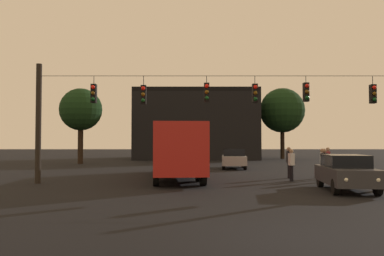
{
  "coord_description": "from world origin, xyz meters",
  "views": [
    {
      "loc": [
        -1.98,
        -8.82,
        2.06
      ],
      "look_at": [
        -1.93,
        16.98,
        2.97
      ],
      "focal_mm": 37.57,
      "sensor_mm": 36.0,
      "label": 1
    }
  ],
  "objects_px": {
    "pedestrian_crossing_left": "(327,160)",
    "pedestrian_trailing": "(322,162)",
    "car_far_left": "(233,158)",
    "city_bus": "(175,146)",
    "pedestrian_crossing_right": "(324,163)",
    "pedestrian_crossing_center": "(291,163)",
    "pedestrian_near_bus": "(288,160)",
    "tree_behind_building": "(281,111)",
    "car_near_right": "(345,172)",
    "tree_left_silhouette": "(80,110)"
  },
  "relations": [
    {
      "from": "pedestrian_crossing_left",
      "to": "pedestrian_trailing",
      "type": "bearing_deg",
      "value": -120.78
    },
    {
      "from": "car_far_left",
      "to": "city_bus",
      "type": "bearing_deg",
      "value": -117.36
    },
    {
      "from": "pedestrian_crossing_right",
      "to": "pedestrian_trailing",
      "type": "relative_size",
      "value": 1.01
    },
    {
      "from": "pedestrian_crossing_center",
      "to": "pedestrian_near_bus",
      "type": "bearing_deg",
      "value": 80.37
    },
    {
      "from": "pedestrian_crossing_left",
      "to": "car_far_left",
      "type": "bearing_deg",
      "value": 120.58
    },
    {
      "from": "pedestrian_crossing_right",
      "to": "pedestrian_crossing_left",
      "type": "bearing_deg",
      "value": 67.51
    },
    {
      "from": "car_far_left",
      "to": "tree_behind_building",
      "type": "xyz_separation_m",
      "value": [
        8.02,
        18.69,
        5.21
      ]
    },
    {
      "from": "pedestrian_crossing_right",
      "to": "pedestrian_near_bus",
      "type": "distance_m",
      "value": 2.52
    },
    {
      "from": "city_bus",
      "to": "tree_behind_building",
      "type": "relative_size",
      "value": 1.27
    },
    {
      "from": "car_near_right",
      "to": "pedestrian_crossing_left",
      "type": "bearing_deg",
      "value": 77.61
    },
    {
      "from": "pedestrian_crossing_right",
      "to": "tree_left_silhouette",
      "type": "xyz_separation_m",
      "value": [
        -17.56,
        17.52,
        4.17
      ]
    },
    {
      "from": "tree_left_silhouette",
      "to": "pedestrian_crossing_left",
      "type": "bearing_deg",
      "value": -38.87
    },
    {
      "from": "tree_left_silhouette",
      "to": "tree_behind_building",
      "type": "distance_m",
      "value": 24.85
    },
    {
      "from": "pedestrian_crossing_right",
      "to": "car_far_left",
      "type": "bearing_deg",
      "value": 109.16
    },
    {
      "from": "pedestrian_crossing_left",
      "to": "pedestrian_trailing",
      "type": "xyz_separation_m",
      "value": [
        -0.73,
        -1.23,
        -0.03
      ]
    },
    {
      "from": "city_bus",
      "to": "pedestrian_crossing_right",
      "type": "bearing_deg",
      "value": -16.22
    },
    {
      "from": "car_near_right",
      "to": "tree_behind_building",
      "type": "relative_size",
      "value": 0.51
    },
    {
      "from": "pedestrian_trailing",
      "to": "tree_behind_building",
      "type": "relative_size",
      "value": 0.19
    },
    {
      "from": "city_bus",
      "to": "tree_left_silhouette",
      "type": "xyz_separation_m",
      "value": [
        -9.71,
        15.24,
        3.29
      ]
    },
    {
      "from": "car_near_right",
      "to": "tree_left_silhouette",
      "type": "distance_m",
      "value": 27.75
    },
    {
      "from": "pedestrian_crossing_left",
      "to": "tree_left_silhouette",
      "type": "relative_size",
      "value": 0.24
    },
    {
      "from": "car_far_left",
      "to": "tree_left_silhouette",
      "type": "distance_m",
      "value": 16.22
    },
    {
      "from": "car_near_right",
      "to": "pedestrian_crossing_left",
      "type": "xyz_separation_m",
      "value": [
        1.39,
        6.33,
        0.2
      ]
    },
    {
      "from": "pedestrian_crossing_center",
      "to": "pedestrian_crossing_left",
      "type": "bearing_deg",
      "value": 39.16
    },
    {
      "from": "pedestrian_crossing_center",
      "to": "pedestrian_near_bus",
      "type": "distance_m",
      "value": 1.82
    },
    {
      "from": "city_bus",
      "to": "pedestrian_crossing_left",
      "type": "xyz_separation_m",
      "value": [
        8.89,
        0.24,
        -0.87
      ]
    },
    {
      "from": "car_far_left",
      "to": "pedestrian_near_bus",
      "type": "distance_m",
      "value": 8.61
    },
    {
      "from": "car_near_right",
      "to": "tree_behind_building",
      "type": "distance_m",
      "value": 33.68
    },
    {
      "from": "pedestrian_crossing_left",
      "to": "pedestrian_crossing_center",
      "type": "height_order",
      "value": "pedestrian_crossing_left"
    },
    {
      "from": "car_far_left",
      "to": "tree_left_silhouette",
      "type": "xyz_separation_m",
      "value": [
        -13.93,
        7.08,
        4.36
      ]
    },
    {
      "from": "car_near_right",
      "to": "tree_left_silhouette",
      "type": "relative_size",
      "value": 0.62
    },
    {
      "from": "city_bus",
      "to": "tree_behind_building",
      "type": "bearing_deg",
      "value": 65.48
    },
    {
      "from": "pedestrian_crossing_right",
      "to": "pedestrian_near_bus",
      "type": "relative_size",
      "value": 0.97
    },
    {
      "from": "pedestrian_crossing_left",
      "to": "tree_left_silhouette",
      "type": "bearing_deg",
      "value": 141.13
    },
    {
      "from": "tree_left_silhouette",
      "to": "pedestrian_near_bus",
      "type": "bearing_deg",
      "value": -43.46
    },
    {
      "from": "pedestrian_trailing",
      "to": "car_near_right",
      "type": "bearing_deg",
      "value": -97.36
    },
    {
      "from": "car_near_right",
      "to": "pedestrian_near_bus",
      "type": "bearing_deg",
      "value": 99.36
    },
    {
      "from": "car_far_left",
      "to": "tree_behind_building",
      "type": "bearing_deg",
      "value": 66.77
    },
    {
      "from": "city_bus",
      "to": "pedestrian_trailing",
      "type": "height_order",
      "value": "city_bus"
    },
    {
      "from": "car_near_right",
      "to": "pedestrian_crossing_left",
      "type": "height_order",
      "value": "pedestrian_crossing_left"
    },
    {
      "from": "car_near_right",
      "to": "pedestrian_near_bus",
      "type": "relative_size",
      "value": 2.51
    },
    {
      "from": "pedestrian_trailing",
      "to": "tree_left_silhouette",
      "type": "height_order",
      "value": "tree_left_silhouette"
    },
    {
      "from": "city_bus",
      "to": "car_far_left",
      "type": "bearing_deg",
      "value": 62.64
    },
    {
      "from": "car_far_left",
      "to": "pedestrian_crossing_right",
      "type": "xyz_separation_m",
      "value": [
        3.63,
        -10.44,
        0.19
      ]
    },
    {
      "from": "city_bus",
      "to": "pedestrian_crossing_right",
      "type": "xyz_separation_m",
      "value": [
        7.85,
        -2.28,
        -0.88
      ]
    },
    {
      "from": "car_near_right",
      "to": "tree_behind_building",
      "type": "xyz_separation_m",
      "value": [
        4.74,
        32.93,
        5.21
      ]
    },
    {
      "from": "car_near_right",
      "to": "car_far_left",
      "type": "bearing_deg",
      "value": 102.98
    },
    {
      "from": "pedestrian_crossing_right",
      "to": "tree_behind_building",
      "type": "height_order",
      "value": "tree_behind_building"
    },
    {
      "from": "pedestrian_crossing_center",
      "to": "pedestrian_near_bus",
      "type": "relative_size",
      "value": 0.95
    },
    {
      "from": "pedestrian_crossing_right",
      "to": "tree_behind_building",
      "type": "bearing_deg",
      "value": 81.42
    }
  ]
}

